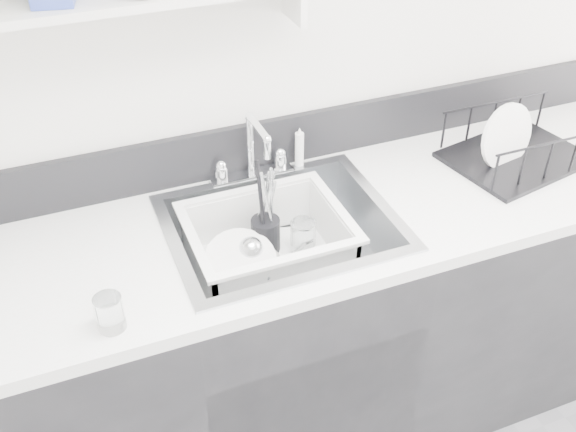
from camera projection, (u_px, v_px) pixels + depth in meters
name	position (u px, v px, depth m)	size (l,w,h in m)	color
room_shell	(513.00, 99.00, 0.84)	(3.50, 3.00, 2.60)	silver
counter_run	(282.00, 337.00, 2.17)	(3.20, 0.62, 0.92)	black
backsplash	(246.00, 148.00, 2.07)	(3.20, 0.02, 0.16)	black
sink	(282.00, 248.00, 1.95)	(0.64, 0.52, 0.20)	silver
faucet	(252.00, 162.00, 2.04)	(0.26, 0.18, 0.23)	silver
side_sprayer	(299.00, 147.00, 2.09)	(0.03, 0.03, 0.14)	white
wall_shelf	(109.00, 5.00, 1.61)	(1.00, 0.16, 0.12)	silver
wash_tub	(268.00, 244.00, 1.94)	(0.46, 0.37, 0.18)	white
plate_stack	(244.00, 267.00, 1.94)	(0.25, 0.24, 0.10)	white
utensil_cup	(265.00, 233.00, 2.01)	(0.09, 0.09, 0.29)	black
ladle	(273.00, 262.00, 1.93)	(0.29, 0.10, 0.08)	silver
tumbler_in_tub	(303.00, 237.00, 2.00)	(0.08, 0.08, 0.11)	white
tumbler_counter	(110.00, 313.00, 1.55)	(0.07, 0.07, 0.09)	white
dish_rack	(520.00, 139.00, 2.12)	(0.42, 0.32, 0.15)	black
bowl_small	(316.00, 273.00, 1.93)	(0.11, 0.11, 0.03)	white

